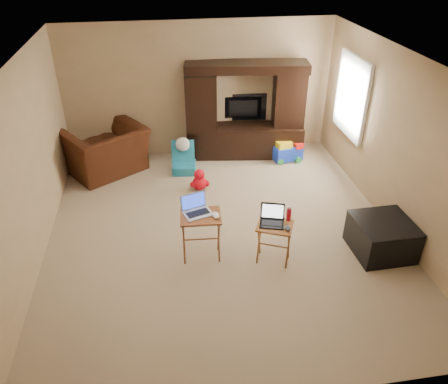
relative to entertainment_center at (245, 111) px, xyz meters
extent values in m
plane|color=#C4B087|center=(-0.82, -2.44, -0.90)|extent=(5.50, 5.50, 0.00)
plane|color=silver|center=(-0.82, -2.44, 1.60)|extent=(5.50, 5.50, 0.00)
plane|color=tan|center=(-0.82, 0.31, 0.35)|extent=(5.00, 0.00, 5.00)
plane|color=tan|center=(-0.82, -5.19, 0.35)|extent=(5.00, 0.00, 5.00)
plane|color=tan|center=(-3.32, -2.44, 0.35)|extent=(0.00, 5.50, 5.50)
plane|color=tan|center=(1.68, -2.44, 0.35)|extent=(0.00, 5.50, 5.50)
plane|color=white|center=(1.66, -0.89, 0.50)|extent=(0.00, 1.20, 1.20)
cube|color=white|center=(1.64, -0.89, 0.50)|extent=(0.06, 1.14, 1.34)
cube|color=black|center=(0.00, 0.00, 0.00)|extent=(2.26, 0.85, 1.81)
imported|color=black|center=(0.00, 0.22, -0.04)|extent=(0.92, 0.21, 0.53)
imported|color=#451C0E|center=(-2.60, -0.29, -0.48)|extent=(1.71, 1.67, 0.85)
cube|color=black|center=(1.27, -3.24, -0.66)|extent=(0.77, 0.77, 0.49)
cube|color=#9C4D25|center=(-1.18, -2.98, -0.56)|extent=(0.55, 0.45, 0.68)
cube|color=#995225|center=(-0.25, -3.21, -0.61)|extent=(0.56, 0.52, 0.59)
cube|color=#B7B8BC|center=(-1.21, -2.95, -0.10)|extent=(0.43, 0.39, 0.24)
cube|color=black|center=(-0.29, -3.19, -0.20)|extent=(0.37, 0.33, 0.24)
ellipsoid|color=white|center=(-0.99, -3.05, -0.19)|extent=(0.10, 0.14, 0.06)
ellipsoid|color=#3A3A3E|center=(-0.12, -3.33, -0.29)|extent=(0.08, 0.12, 0.05)
cylinder|color=red|center=(-0.05, -3.13, -0.23)|extent=(0.06, 0.06, 0.18)
camera|label=1|loc=(-1.60, -7.60, 2.97)|focal=35.00mm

